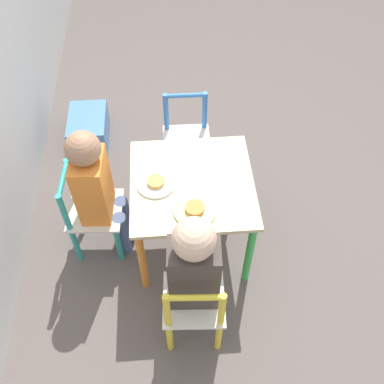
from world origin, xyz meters
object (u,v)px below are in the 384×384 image
object	(u,v)px
chair_yellow	(194,306)
plate_back	(156,183)
chair_teal	(91,212)
plate_left	(195,210)
kids_table	(192,192)
chair_blue	(186,140)
storage_bin	(89,129)
child_back	(96,186)
child_left	(194,268)

from	to	relation	value
chair_yellow	plate_back	bearing A→B (deg)	-71.59
chair_teal	plate_left	distance (m)	0.58
kids_table	chair_blue	bearing A→B (deg)	-0.72
chair_blue	storage_bin	size ratio (longest dim) A/B	1.56
chair_blue	child_back	distance (m)	0.67
chair_yellow	plate_left	xyz separation A→B (m)	(0.33, -0.03, 0.23)
chair_teal	child_back	world-z (taller)	child_back
kids_table	child_back	world-z (taller)	child_back
plate_left	child_back	bearing A→B (deg)	66.31
chair_blue	child_left	distance (m)	0.96
chair_teal	plate_back	bearing A→B (deg)	-91.83
chair_blue	plate_left	size ratio (longest dim) A/B	2.76
chair_blue	plate_left	bearing A→B (deg)	-89.82
child_back	kids_table	bearing A→B (deg)	-90.00
kids_table	plate_left	xyz separation A→B (m)	(-0.16, 0.00, 0.08)
chair_teal	storage_bin	world-z (taller)	chair_teal
kids_table	plate_left	bearing A→B (deg)	180.00
child_back	plate_back	size ratio (longest dim) A/B	4.38
kids_table	plate_left	size ratio (longest dim) A/B	3.01
kids_table	child_back	distance (m)	0.44
plate_back	chair_teal	bearing A→B (deg)	84.41
chair_blue	storage_bin	world-z (taller)	chair_blue
chair_teal	plate_back	world-z (taller)	chair_teal
chair_yellow	child_left	xyz separation A→B (m)	(0.06, -0.00, 0.21)
kids_table	plate_back	xyz separation A→B (m)	(0.00, 0.16, 0.08)
plate_back	plate_left	bearing A→B (deg)	-135.00
chair_teal	plate_back	size ratio (longest dim) A/B	2.92
chair_teal	chair_blue	distance (m)	0.68
child_back	storage_bin	xyz separation A→B (m)	(0.78, 0.15, -0.36)
chair_blue	child_left	size ratio (longest dim) A/B	0.66
chair_blue	plate_left	world-z (taller)	chair_blue
child_left	plate_left	world-z (taller)	child_left
kids_table	plate_back	size ratio (longest dim) A/B	3.18
child_left	storage_bin	xyz separation A→B (m)	(1.25, 0.56, -0.37)
chair_teal	child_left	size ratio (longest dim) A/B	0.66
child_back	storage_bin	distance (m)	0.88
chair_yellow	plate_left	world-z (taller)	chair_yellow
plate_left	storage_bin	world-z (taller)	plate_left
child_left	kids_table	bearing A→B (deg)	-90.00
plate_back	plate_left	size ratio (longest dim) A/B	0.95
chair_blue	chair_yellow	bearing A→B (deg)	-91.33
chair_teal	child_back	xyz separation A→B (m)	(-0.00, -0.06, 0.20)
chair_yellow	child_left	distance (m)	0.22
child_back	chair_teal	bearing A→B (deg)	90.00
chair_teal	plate_back	xyz separation A→B (m)	(-0.03, -0.33, 0.23)
kids_table	chair_yellow	xyz separation A→B (m)	(-0.50, 0.03, -0.15)
child_left	child_back	bearing A→B (deg)	-45.23
child_back	plate_left	xyz separation A→B (m)	(-0.19, -0.43, 0.03)
child_back	chair_blue	bearing A→B (deg)	-39.59
plate_back	chair_yellow	bearing A→B (deg)	-164.97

